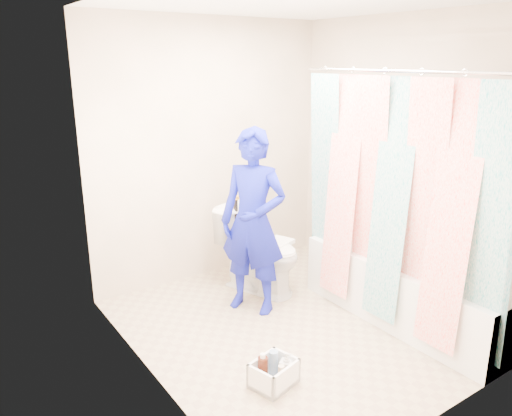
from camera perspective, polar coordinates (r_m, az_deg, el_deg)
floor at (r=4.09m, az=4.63°, el=-13.16°), size 2.60×2.60×0.00m
ceiling at (r=3.57m, az=5.59°, el=22.57°), size 2.40×2.60×0.02m
wall_back at (r=4.69m, az=-5.18°, el=6.42°), size 2.40×0.02×2.40m
wall_front at (r=2.81m, az=22.24°, el=-1.76°), size 2.40×0.02×2.40m
wall_left at (r=3.04m, az=-12.63°, el=0.44°), size 0.02×2.60×2.40m
wall_right at (r=4.49m, az=16.98°, el=5.31°), size 0.02×2.60×2.40m
bathtub at (r=4.26m, az=17.43°, el=-8.57°), size 0.70×1.75×0.50m
curtain_rod at (r=3.62m, az=16.44°, el=14.78°), size 0.02×1.90×0.02m
shower_curtain at (r=3.76m, az=15.29°, el=0.49°), size 0.06×1.75×1.80m
toilet at (r=4.49m, az=0.45°, el=-4.85°), size 0.66×0.85×0.77m
tank_lid at (r=4.40m, az=1.77°, el=-4.38°), size 0.51×0.35×0.04m
tank_internals at (r=4.45m, az=-2.02°, el=0.03°), size 0.18×0.09×0.25m
plumber at (r=4.03m, az=-0.34°, el=-1.63°), size 0.60×0.67×1.53m
cleaning_caddy at (r=3.40m, az=2.15°, el=-18.36°), size 0.33×0.29×0.22m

